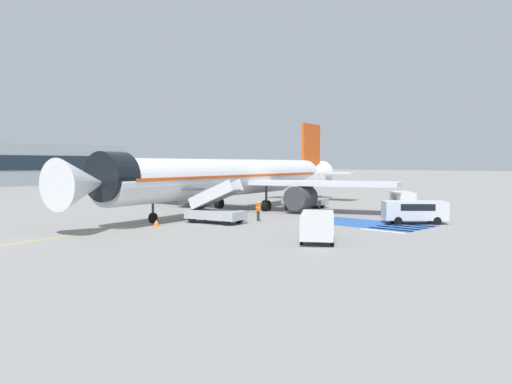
# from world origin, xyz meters

# --- Properties ---
(ground_plane) EXTENTS (600.00, 600.00, 0.00)m
(ground_plane) POSITION_xyz_m (0.00, 0.00, 0.00)
(ground_plane) COLOR gray
(apron_leadline_yellow) EXTENTS (76.26, 17.53, 0.01)m
(apron_leadline_yellow) POSITION_xyz_m (1.47, -0.32, 0.00)
(apron_leadline_yellow) COLOR gold
(apron_leadline_yellow) RESTS_ON ground_plane
(apron_stand_patch_blue) EXTENTS (5.26, 9.64, 0.01)m
(apron_stand_patch_blue) POSITION_xyz_m (1.47, -16.06, 0.00)
(apron_stand_patch_blue) COLOR #2856A8
(apron_stand_patch_blue) RESTS_ON ground_plane
(apron_walkway_bar_0) EXTENTS (0.44, 3.60, 0.01)m
(apron_walkway_bar_0) POSITION_xyz_m (-1.53, -19.02, 0.00)
(apron_walkway_bar_0) COLOR silver
(apron_walkway_bar_0) RESTS_ON ground_plane
(apron_walkway_bar_1) EXTENTS (0.44, 3.60, 0.01)m
(apron_walkway_bar_1) POSITION_xyz_m (-0.33, -19.02, 0.00)
(apron_walkway_bar_1) COLOR silver
(apron_walkway_bar_1) RESTS_ON ground_plane
(apron_walkway_bar_2) EXTENTS (0.44, 3.60, 0.01)m
(apron_walkway_bar_2) POSITION_xyz_m (0.87, -19.02, 0.00)
(apron_walkway_bar_2) COLOR silver
(apron_walkway_bar_2) RESTS_ON ground_plane
(apron_walkway_bar_3) EXTENTS (0.44, 3.60, 0.01)m
(apron_walkway_bar_3) POSITION_xyz_m (2.07, -19.02, 0.00)
(apron_walkway_bar_3) COLOR silver
(apron_walkway_bar_3) RESTS_ON ground_plane
(apron_walkway_bar_4) EXTENTS (0.44, 3.60, 0.01)m
(apron_walkway_bar_4) POSITION_xyz_m (3.27, -19.02, 0.00)
(apron_walkway_bar_4) COLOR silver
(apron_walkway_bar_4) RESTS_ON ground_plane
(airliner) EXTENTS (43.45, 31.84, 10.16)m
(airliner) POSITION_xyz_m (2.09, -0.18, 3.41)
(airliner) COLOR silver
(airliner) RESTS_ON ground_plane
(boarding_stairs_forward) EXTENTS (3.21, 5.53, 3.64)m
(boarding_stairs_forward) POSITION_xyz_m (-6.72, -6.68, 0.94)
(boarding_stairs_forward) COLOR #ADB2BA
(boarding_stairs_forward) RESTS_ON ground_plane
(boarding_stairs_aft) EXTENTS (3.21, 5.53, 3.86)m
(boarding_stairs_aft) POSITION_xyz_m (9.94, -2.89, 0.97)
(boarding_stairs_aft) COLOR #ADB2BA
(boarding_stairs_aft) RESTS_ON ground_plane
(fuel_tanker) EXTENTS (3.54, 10.36, 3.65)m
(fuel_tanker) POSITION_xyz_m (6.64, 18.12, 1.86)
(fuel_tanker) COLOR #38383D
(fuel_tanker) RESTS_ON ground_plane
(service_van_0) EXTENTS (4.84, 5.09, 1.81)m
(service_van_0) POSITION_xyz_m (4.33, -18.62, 1.11)
(service_van_0) COLOR silver
(service_van_0) RESTS_ON ground_plane
(service_van_1) EXTENTS (4.92, 4.29, 1.80)m
(service_van_1) POSITION_xyz_m (-8.75, -18.58, 1.10)
(service_van_1) COLOR silver
(service_van_1) RESTS_ON ground_plane
(service_van_2) EXTENTS (4.87, 4.38, 2.00)m
(service_van_2) POSITION_xyz_m (12.97, -13.11, 1.20)
(service_van_2) COLOR silver
(service_van_2) RESTS_ON ground_plane
(ground_crew_0) EXTENTS (0.46, 0.47, 1.64)m
(ground_crew_0) POSITION_xyz_m (6.15, -3.47, 0.94)
(ground_crew_0) COLOR black
(ground_crew_0) RESTS_ON ground_plane
(ground_crew_1) EXTENTS (0.31, 0.47, 1.70)m
(ground_crew_1) POSITION_xyz_m (-3.21, -8.24, 0.98)
(ground_crew_1) COLOR #2D2D33
(ground_crew_1) RESTS_ON ground_plane
(traffic_cone_0) EXTENTS (0.49, 0.49, 0.55)m
(traffic_cone_0) POSITION_xyz_m (-11.33, -5.05, 0.28)
(traffic_cone_0) COLOR orange
(traffic_cone_0) RESTS_ON ground_plane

